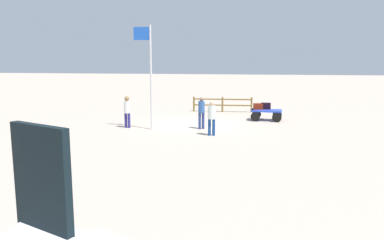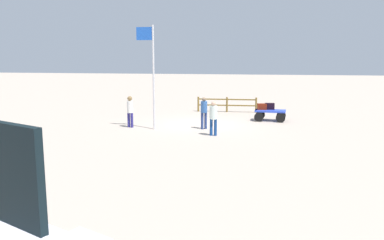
{
  "view_description": "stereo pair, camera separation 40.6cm",
  "coord_description": "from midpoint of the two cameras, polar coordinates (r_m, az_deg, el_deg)",
  "views": [
    {
      "loc": [
        -2.68,
        20.75,
        3.69
      ],
      "look_at": [
        -0.53,
        6.0,
        1.23
      ],
      "focal_mm": 36.14,
      "sensor_mm": 36.0,
      "label": 1
    },
    {
      "loc": [
        -3.08,
        20.69,
        3.69
      ],
      "look_at": [
        -0.53,
        6.0,
        1.23
      ],
      "focal_mm": 36.14,
      "sensor_mm": 36.0,
      "label": 2
    }
  ],
  "objects": [
    {
      "name": "worker_lead",
      "position": [
        18.09,
        3.82,
        0.67
      ],
      "size": [
        0.38,
        0.38,
        1.62
      ],
      "color": "navy",
      "rests_on": "ground"
    },
    {
      "name": "suitcase_dark",
      "position": [
        22.86,
        10.77,
        1.95
      ],
      "size": [
        0.57,
        0.44,
        0.35
      ],
      "color": "maroon",
      "rests_on": "luggage_cart"
    },
    {
      "name": "ground_plane",
      "position": [
        21.24,
        1.91,
        -0.64
      ],
      "size": [
        120.0,
        120.0,
        0.0
      ],
      "primitive_type": "plane",
      "color": "#B4A291"
    },
    {
      "name": "wooden_fence",
      "position": [
        25.99,
        5.63,
        2.45
      ],
      "size": [
        3.98,
        0.24,
        1.0
      ],
      "color": "brown",
      "rests_on": "ground"
    },
    {
      "name": "luggage_cart",
      "position": [
        22.82,
        11.93,
        0.97
      ],
      "size": [
        1.83,
        1.22,
        0.63
      ],
      "color": "blue",
      "rests_on": "ground"
    },
    {
      "name": "worker_trailing",
      "position": [
        19.74,
        2.37,
        1.38
      ],
      "size": [
        0.46,
        0.46,
        1.64
      ],
      "color": "navy",
      "rests_on": "ground"
    },
    {
      "name": "suitcase_grey",
      "position": [
        23.03,
        11.89,
        2.0
      ],
      "size": [
        0.56,
        0.38,
        0.37
      ],
      "color": "black",
      "rests_on": "luggage_cart"
    },
    {
      "name": "worker_supervisor",
      "position": [
        20.41,
        -8.57,
        1.57
      ],
      "size": [
        0.4,
        0.4,
        1.65
      ],
      "color": "navy",
      "rests_on": "ground"
    },
    {
      "name": "flagpole",
      "position": [
        19.59,
        -5.41,
        7.63
      ],
      "size": [
        0.9,
        0.1,
        5.22
      ],
      "color": "silver",
      "rests_on": "ground"
    }
  ]
}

